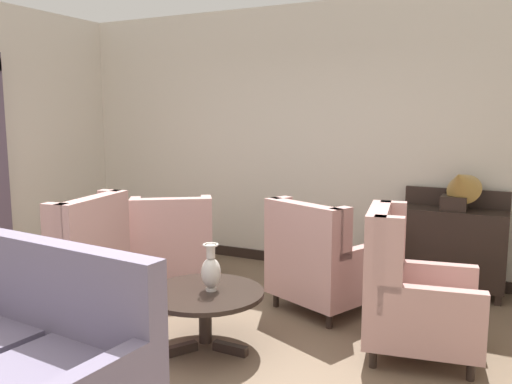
% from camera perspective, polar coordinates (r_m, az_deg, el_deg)
% --- Properties ---
extents(ground, '(8.53, 8.53, 0.00)m').
position_cam_1_polar(ground, '(3.96, -10.97, -18.37)').
color(ground, brown).
extents(wall_back, '(6.25, 0.08, 3.00)m').
position_cam_1_polar(wall_back, '(6.10, 5.47, 5.82)').
color(wall_back, silver).
rests_on(wall_back, ground).
extents(baseboard_back, '(6.09, 0.03, 0.12)m').
position_cam_1_polar(baseboard_back, '(6.29, 5.11, -7.45)').
color(baseboard_back, black).
rests_on(baseboard_back, ground).
extents(coffee_table, '(0.90, 0.90, 0.45)m').
position_cam_1_polar(coffee_table, '(4.10, -5.57, -11.68)').
color(coffee_table, black).
rests_on(coffee_table, ground).
extents(porcelain_vase, '(0.15, 0.15, 0.37)m').
position_cam_1_polar(porcelain_vase, '(4.03, -4.91, -8.49)').
color(porcelain_vase, beige).
rests_on(porcelain_vase, coffee_table).
extents(settee, '(1.66, 1.05, 1.05)m').
position_cam_1_polar(settee, '(3.28, -25.13, -16.92)').
color(settee, slate).
rests_on(settee, ground).
extents(armchair_near_sideboard, '(1.11, 1.15, 1.02)m').
position_cam_1_polar(armchair_near_sideboard, '(4.86, 7.39, -7.77)').
color(armchair_near_sideboard, tan).
rests_on(armchair_near_sideboard, ground).
extents(armchair_beside_settee, '(0.91, 0.85, 1.10)m').
position_cam_1_polar(armchair_beside_settee, '(4.09, 16.33, -10.67)').
color(armchair_beside_settee, tan).
rests_on(armchair_beside_settee, ground).
extents(armchair_far_left, '(1.14, 1.17, 0.97)m').
position_cam_1_polar(armchair_far_left, '(5.55, -9.04, -5.83)').
color(armchair_far_left, tan).
rests_on(armchair_far_left, ground).
extents(armchair_foreground_right, '(1.01, 0.97, 1.10)m').
position_cam_1_polar(armchair_foreground_right, '(4.85, -19.57, -8.00)').
color(armchair_foreground_right, tan).
rests_on(armchair_foreground_right, ground).
extents(sideboard, '(1.00, 0.39, 1.04)m').
position_cam_1_polar(sideboard, '(5.57, 20.51, -5.51)').
color(sideboard, black).
rests_on(sideboard, ground).
extents(gramophone, '(0.40, 0.48, 0.51)m').
position_cam_1_polar(gramophone, '(5.37, 21.25, 0.58)').
color(gramophone, black).
rests_on(gramophone, sideboard).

